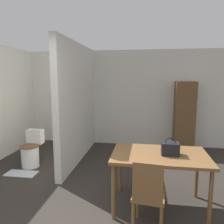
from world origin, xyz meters
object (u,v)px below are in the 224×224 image
at_px(dining_table, 160,159).
at_px(handbag, 170,148).
at_px(wooden_cabinet, 184,116).
at_px(toilet, 31,151).
at_px(wooden_chair, 148,194).

relative_size(dining_table, handbag, 5.42).
xyz_separation_m(handbag, wooden_cabinet, (0.61, 2.63, -0.01)).
relative_size(dining_table, toilet, 1.78).
bearing_deg(dining_table, toilet, 156.26).
distance_m(wooden_chair, handbag, 0.70).
distance_m(toilet, wooden_cabinet, 3.62).
distance_m(dining_table, toilet, 2.75).
relative_size(wooden_chair, wooden_cabinet, 0.52).
height_order(dining_table, handbag, handbag).
bearing_deg(toilet, handbag, -22.91).
xyz_separation_m(toilet, wooden_cabinet, (3.24, 1.52, 0.55)).
bearing_deg(toilet, wooden_chair, -34.76).
relative_size(wooden_chair, toilet, 1.24).
relative_size(wooden_chair, handbag, 3.77).
bearing_deg(wooden_chair, handbag, 68.26).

